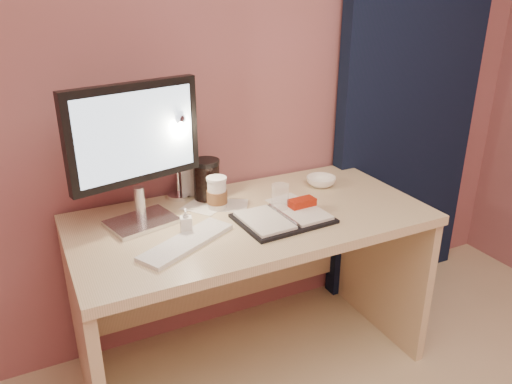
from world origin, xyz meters
name	(u,v)px	position (x,y,z in m)	size (l,w,h in m)	color
room	(397,80)	(0.95, 1.69, 1.14)	(3.50, 3.50, 3.50)	#C6B28E
desk	(244,257)	(0.00, 1.45, 0.50)	(1.40, 0.70, 0.73)	beige
monitor	(134,143)	(-0.41, 1.49, 1.05)	(0.50, 0.23, 0.54)	silver
keyboard	(187,242)	(-0.31, 1.27, 0.74)	(0.38, 0.11, 0.02)	silver
planner	(285,216)	(0.10, 1.29, 0.74)	(0.36, 0.28, 0.05)	black
paper_a	(288,202)	(0.19, 1.43, 0.73)	(0.14, 0.14, 0.00)	silver
paper_b	(232,205)	(-0.03, 1.50, 0.73)	(0.13, 0.13, 0.00)	silver
paper_c	(205,206)	(-0.13, 1.55, 0.73)	(0.15, 0.15, 0.00)	silver
coffee_cup	(217,194)	(-0.09, 1.50, 0.79)	(0.08, 0.08, 0.13)	silver
clear_cup	(280,199)	(0.11, 1.35, 0.79)	(0.07, 0.07, 0.12)	white
bowl	(321,181)	(0.42, 1.52, 0.75)	(0.13, 0.13, 0.04)	white
lotion_bottle	(186,221)	(-0.28, 1.35, 0.78)	(0.04, 0.04, 0.09)	silver
dark_jar	(207,182)	(-0.09, 1.62, 0.81)	(0.11, 0.11, 0.15)	black
product_box	(191,180)	(-0.14, 1.70, 0.79)	(0.09, 0.07, 0.13)	silver
desk_lamp	(188,144)	(-0.18, 1.58, 0.99)	(0.13, 0.26, 0.42)	silver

